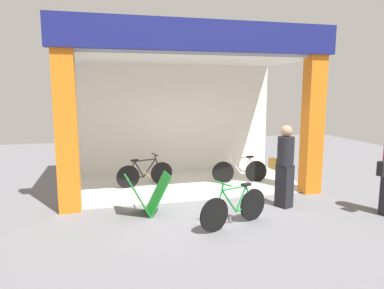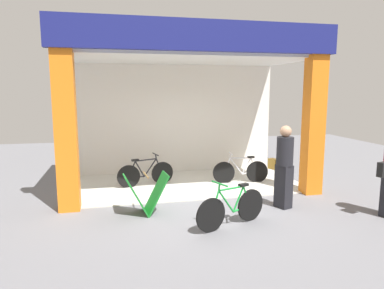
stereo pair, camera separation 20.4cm
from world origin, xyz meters
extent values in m
plane|color=slate|center=(0.00, 0.00, 0.00)|extent=(19.71, 19.71, 0.00)
cube|color=beige|center=(0.00, 1.46, 0.01)|extent=(5.85, 2.92, 0.02)
cube|color=silver|center=(0.00, 2.92, 1.60)|extent=(5.85, 0.12, 3.21)
cube|color=orange|center=(-2.72, 0.00, 1.60)|extent=(0.41, 0.36, 3.21)
cube|color=orange|center=(2.72, 0.00, 1.60)|extent=(0.41, 0.36, 3.21)
cube|color=navy|center=(0.00, -0.15, 3.52)|extent=(6.05, 0.20, 0.63)
cube|color=silver|center=(0.00, 1.46, 3.18)|extent=(5.85, 2.92, 0.06)
cylinder|color=black|center=(-1.48, 1.37, 0.29)|extent=(0.58, 0.17, 0.58)
cylinder|color=black|center=(-0.60, 1.58, 0.29)|extent=(0.58, 0.17, 0.58)
cylinder|color=black|center=(-1.27, 1.42, 0.27)|extent=(0.39, 0.12, 0.08)
cylinder|color=black|center=(-1.19, 1.44, 0.46)|extent=(0.25, 0.09, 0.44)
cylinder|color=black|center=(-0.92, 1.50, 0.47)|extent=(0.35, 0.11, 0.46)
cylinder|color=black|center=(-1.03, 1.47, 0.68)|extent=(0.55, 0.16, 0.05)
cylinder|color=black|center=(-1.38, 1.39, 0.48)|extent=(0.19, 0.07, 0.39)
cylinder|color=black|center=(-0.69, 1.56, 0.49)|extent=(0.18, 0.07, 0.40)
cylinder|color=black|center=(-0.77, 1.54, 0.74)|extent=(0.06, 0.04, 0.12)
cylinder|color=black|center=(-0.78, 1.53, 0.80)|extent=(0.12, 0.40, 0.03)
cube|color=black|center=(-1.30, 1.41, 0.70)|extent=(0.19, 0.13, 0.04)
cylinder|color=black|center=(1.86, 1.16, 0.29)|extent=(0.58, 0.10, 0.58)
cylinder|color=black|center=(0.97, 1.26, 0.29)|extent=(0.58, 0.10, 0.58)
cylinder|color=silver|center=(1.65, 1.18, 0.27)|extent=(0.39, 0.08, 0.07)
cylinder|color=silver|center=(1.57, 1.19, 0.46)|extent=(0.25, 0.06, 0.43)
cylinder|color=silver|center=(1.29, 1.22, 0.46)|extent=(0.36, 0.07, 0.45)
cylinder|color=silver|center=(1.41, 1.21, 0.67)|extent=(0.56, 0.09, 0.05)
cylinder|color=silver|center=(1.76, 1.17, 0.48)|extent=(0.19, 0.05, 0.39)
cylinder|color=silver|center=(1.06, 1.25, 0.48)|extent=(0.18, 0.05, 0.40)
cylinder|color=silver|center=(1.14, 1.24, 0.74)|extent=(0.05, 0.04, 0.12)
cylinder|color=silver|center=(1.15, 1.24, 0.80)|extent=(0.07, 0.40, 0.03)
cube|color=black|center=(1.68, 1.18, 0.69)|extent=(0.18, 0.11, 0.04)
cylinder|color=black|center=(0.65, -1.37, 0.30)|extent=(0.57, 0.26, 0.60)
cylinder|color=black|center=(-0.21, -1.72, 0.30)|extent=(0.57, 0.26, 0.60)
cylinder|color=#198C33|center=(0.45, -1.45, 0.28)|extent=(0.39, 0.18, 0.08)
cylinder|color=#198C33|center=(0.37, -1.48, 0.48)|extent=(0.26, 0.13, 0.45)
cylinder|color=#198C33|center=(0.10, -1.59, 0.48)|extent=(0.36, 0.17, 0.47)
cylinder|color=#198C33|center=(0.21, -1.55, 0.70)|extent=(0.55, 0.25, 0.05)
cylinder|color=#198C33|center=(0.55, -1.41, 0.50)|extent=(0.20, 0.11, 0.41)
cylinder|color=#198C33|center=(-0.13, -1.68, 0.51)|extent=(0.18, 0.10, 0.42)
cylinder|color=#198C33|center=(-0.05, -1.65, 0.77)|extent=(0.06, 0.05, 0.13)
cylinder|color=#198C33|center=(-0.04, -1.65, 0.83)|extent=(0.19, 0.40, 0.03)
cube|color=black|center=(0.48, -1.44, 0.72)|extent=(0.20, 0.15, 0.05)
cube|color=#197226|center=(-1.42, -0.58, 0.39)|extent=(0.48, 0.55, 0.80)
cube|color=#197226|center=(-1.01, -0.54, 0.39)|extent=(0.48, 0.55, 0.80)
cylinder|color=olive|center=(-1.21, -0.56, 0.79)|extent=(0.08, 0.51, 0.03)
cube|color=black|center=(1.60, -0.81, 0.45)|extent=(0.33, 0.37, 0.90)
cylinder|color=black|center=(1.60, -0.81, 1.19)|extent=(0.44, 0.44, 0.58)
sphere|color=tan|center=(1.60, -0.81, 1.60)|extent=(0.23, 0.23, 0.23)
cube|color=#BF8C33|center=(1.50, -0.52, 0.87)|extent=(0.20, 0.25, 0.22)
cube|color=black|center=(3.08, -1.83, 0.96)|extent=(0.23, 0.17, 0.28)
camera|label=1|loc=(-1.98, -7.19, 2.42)|focal=32.67mm
camera|label=2|loc=(-1.78, -7.24, 2.42)|focal=32.67mm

